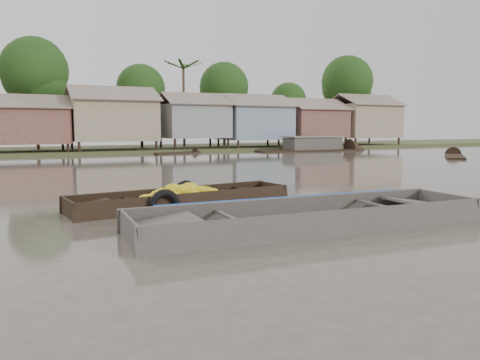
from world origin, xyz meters
name	(u,v)px	position (x,y,z in m)	size (l,w,h in m)	color
ground	(250,220)	(0.00, 0.00, 0.00)	(120.00, 120.00, 0.00)	#50483D
riverbank	(113,116)	(3.03, 31.86, 3.07)	(120.00, 12.47, 10.22)	#384723
banana_boat	(180,199)	(-0.84, 2.53, 0.19)	(6.32, 2.21, 0.89)	black
viewer_boat	(312,223)	(0.94, -1.14, 0.07)	(8.10, 2.46, 0.64)	#3E3935
distant_boats	(285,149)	(15.51, 23.99, 0.26)	(45.00, 16.28, 1.38)	black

